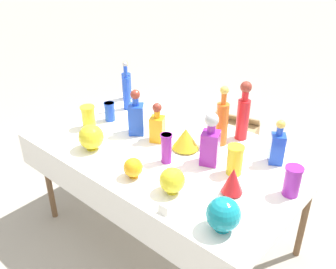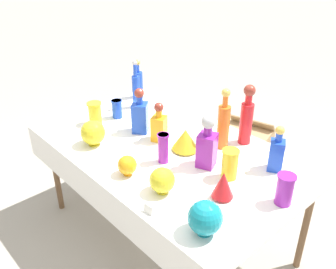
% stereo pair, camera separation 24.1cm
% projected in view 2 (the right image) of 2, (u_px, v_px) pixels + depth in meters
% --- Properties ---
extents(ground_plane, '(40.00, 40.00, 0.00)m').
position_uv_depth(ground_plane, '(168.00, 234.00, 2.83)').
color(ground_plane, '#A0998C').
extents(display_table, '(1.83, 1.10, 0.76)m').
position_uv_depth(display_table, '(165.00, 156.00, 2.47)').
color(display_table, white).
rests_on(display_table, ground).
extents(tall_bottle_0, '(0.08, 0.08, 0.33)m').
position_uv_depth(tall_bottle_0, '(138.00, 83.00, 3.14)').
color(tall_bottle_0, blue).
rests_on(tall_bottle_0, display_table).
extents(tall_bottle_1, '(0.06, 0.06, 0.39)m').
position_uv_depth(tall_bottle_1, '(136.00, 89.00, 2.95)').
color(tall_bottle_1, blue).
rests_on(tall_bottle_1, display_table).
extents(tall_bottle_2, '(0.08, 0.08, 0.41)m').
position_uv_depth(tall_bottle_2, '(223.00, 124.00, 2.39)').
color(tall_bottle_2, orange).
rests_on(tall_bottle_2, display_table).
extents(tall_bottle_3, '(0.08, 0.08, 0.41)m').
position_uv_depth(tall_bottle_3, '(247.00, 117.00, 2.43)').
color(tall_bottle_3, red).
rests_on(tall_bottle_3, display_table).
extents(square_decanter_0, '(0.14, 0.14, 0.34)m').
position_uv_depth(square_decanter_0, '(207.00, 144.00, 2.21)').
color(square_decanter_0, purple).
rests_on(square_decanter_0, display_table).
extents(square_decanter_1, '(0.11, 0.11, 0.29)m').
position_uv_depth(square_decanter_1, '(277.00, 152.00, 2.19)').
color(square_decanter_1, blue).
rests_on(square_decanter_1, display_table).
extents(square_decanter_2, '(0.12, 0.12, 0.28)m').
position_uv_depth(square_decanter_2, '(159.00, 125.00, 2.50)').
color(square_decanter_2, orange).
rests_on(square_decanter_2, display_table).
extents(square_decanter_3, '(0.15, 0.15, 0.33)m').
position_uv_depth(square_decanter_3, '(140.00, 114.00, 2.59)').
color(square_decanter_3, blue).
rests_on(square_decanter_3, display_table).
extents(slender_vase_0, '(0.08, 0.08, 0.14)m').
position_uv_depth(slender_vase_0, '(117.00, 108.00, 2.82)').
color(slender_vase_0, blue).
rests_on(slender_vase_0, display_table).
extents(slender_vase_1, '(0.08, 0.08, 0.19)m').
position_uv_depth(slender_vase_1, '(163.00, 147.00, 2.27)').
color(slender_vase_1, purple).
rests_on(slender_vase_1, display_table).
extents(slender_vase_2, '(0.10, 0.10, 0.17)m').
position_uv_depth(slender_vase_2, '(285.00, 189.00, 1.93)').
color(slender_vase_2, purple).
rests_on(slender_vase_2, display_table).
extents(slender_vase_3, '(0.11, 0.11, 0.17)m').
position_uv_depth(slender_vase_3, '(95.00, 113.00, 2.72)').
color(slender_vase_3, yellow).
rests_on(slender_vase_3, display_table).
extents(slender_vase_4, '(0.10, 0.10, 0.18)m').
position_uv_depth(slender_vase_4, '(230.00, 163.00, 2.13)').
color(slender_vase_4, yellow).
rests_on(slender_vase_4, display_table).
extents(fluted_vase_0, '(0.18, 0.18, 0.15)m').
position_uv_depth(fluted_vase_0, '(185.00, 139.00, 2.40)').
color(fluted_vase_0, yellow).
rests_on(fluted_vase_0, display_table).
extents(fluted_vase_1, '(0.12, 0.12, 0.16)m').
position_uv_depth(fluted_vase_1, '(223.00, 185.00, 1.97)').
color(fluted_vase_1, red).
rests_on(fluted_vase_1, display_table).
extents(round_bowl_0, '(0.11, 0.11, 0.12)m').
position_uv_depth(round_bowl_0, '(127.00, 165.00, 2.17)').
color(round_bowl_0, orange).
rests_on(round_bowl_0, display_table).
extents(round_bowl_1, '(0.17, 0.17, 0.18)m').
position_uv_depth(round_bowl_1, '(205.00, 218.00, 1.74)').
color(round_bowl_1, teal).
rests_on(round_bowl_1, display_table).
extents(round_bowl_2, '(0.14, 0.14, 0.15)m').
position_uv_depth(round_bowl_2, '(162.00, 180.00, 2.01)').
color(round_bowl_2, yellow).
rests_on(round_bowl_2, display_table).
extents(round_bowl_3, '(0.16, 0.16, 0.17)m').
position_uv_depth(round_bowl_3, '(93.00, 133.00, 2.46)').
color(round_bowl_3, yellow).
rests_on(round_bowl_3, display_table).
extents(price_tag_left, '(0.06, 0.02, 0.05)m').
position_uv_depth(price_tag_left, '(148.00, 209.00, 1.89)').
color(price_tag_left, white).
rests_on(price_tag_left, display_table).
extents(cardboard_box_behind_left, '(0.57, 0.52, 0.45)m').
position_uv_depth(cardboard_box_behind_left, '(242.00, 147.00, 3.59)').
color(cardboard_box_behind_left, tan).
rests_on(cardboard_box_behind_left, ground).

